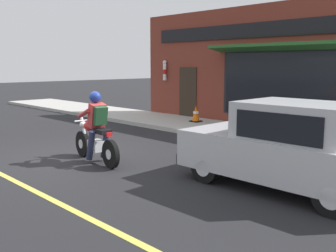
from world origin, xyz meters
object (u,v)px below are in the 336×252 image
Objects in this scene: trash_bin at (268,120)px; traffic_cone at (196,114)px; car_hatchback at (287,147)px; motorcycle_with_rider at (96,133)px.

traffic_cone is at bearing 76.72° from trash_bin.
traffic_cone is at bearing 54.29° from car_hatchback.
motorcycle_with_rider is at bearing 108.23° from car_hatchback.
car_hatchback is 7.48m from traffic_cone.
car_hatchback is 4.37m from trash_bin.
car_hatchback is at bearing -71.77° from motorcycle_with_rider.
car_hatchback is at bearing -144.02° from trash_bin.
motorcycle_with_rider is 2.06× the size of trash_bin.
car_hatchback is 6.33× the size of traffic_cone.
motorcycle_with_rider is 6.05m from traffic_cone.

